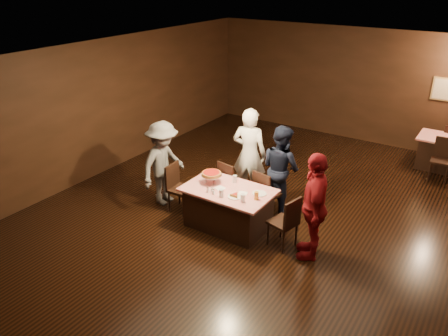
{
  "coord_description": "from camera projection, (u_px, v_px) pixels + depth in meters",
  "views": [
    {
      "loc": [
        3.48,
        -6.61,
        4.38
      ],
      "look_at": [
        -0.54,
        -0.48,
        1.0
      ],
      "focal_mm": 35.0,
      "sensor_mm": 36.0,
      "label": 1
    }
  ],
  "objects": [
    {
      "name": "main_table",
      "position": [
        228.0,
        208.0,
        7.96
      ],
      "size": [
        1.6,
        1.0,
        0.77
      ],
      "primitive_type": "cube",
      "color": "#AE0B11",
      "rests_on": "ground"
    },
    {
      "name": "glass_back",
      "position": [
        235.0,
        179.0,
        8.02
      ],
      "size": [
        0.08,
        0.08,
        0.14
      ],
      "primitive_type": "cylinder",
      "color": "silver",
      "rests_on": "main_table"
    },
    {
      "name": "chair_far_right",
      "position": [
        267.0,
        193.0,
        8.29
      ],
      "size": [
        0.5,
        0.5,
        0.95
      ],
      "primitive_type": "cube",
      "rotation": [
        0.0,
        0.0,
        2.93
      ],
      "color": "black",
      "rests_on": "ground"
    },
    {
      "name": "glass_front_right",
      "position": [
        243.0,
        198.0,
        7.36
      ],
      "size": [
        0.08,
        0.08,
        0.14
      ],
      "primitive_type": "cylinder",
      "color": "silver",
      "rests_on": "main_table"
    },
    {
      "name": "chair_end_left",
      "position": [
        181.0,
        188.0,
        8.47
      ],
      "size": [
        0.44,
        0.44,
        0.95
      ],
      "primitive_type": "cube",
      "rotation": [
        0.0,
        0.0,
        1.62
      ],
      "color": "black",
      "rests_on": "ground"
    },
    {
      "name": "glass_amber",
      "position": [
        256.0,
        196.0,
        7.43
      ],
      "size": [
        0.08,
        0.08,
        0.14
      ],
      "primitive_type": "cylinder",
      "color": "#BF7F26",
      "rests_on": "main_table"
    },
    {
      "name": "condiments",
      "position": [
        211.0,
        190.0,
        7.66
      ],
      "size": [
        0.17,
        0.1,
        0.09
      ],
      "color": "silver",
      "rests_on": "main_table"
    },
    {
      "name": "chair_end_right",
      "position": [
        283.0,
        221.0,
        7.38
      ],
      "size": [
        0.51,
        0.51,
        0.95
      ],
      "primitive_type": "cube",
      "rotation": [
        0.0,
        0.0,
        -1.82
      ],
      "color": "black",
      "rests_on": "ground"
    },
    {
      "name": "plate_with_slice",
      "position": [
        235.0,
        196.0,
        7.53
      ],
      "size": [
        0.25,
        0.25,
        0.06
      ],
      "color": "white",
      "rests_on": "main_table"
    },
    {
      "name": "back_table",
      "position": [
        445.0,
        154.0,
        10.28
      ],
      "size": [
        1.3,
        0.9,
        0.77
      ],
      "primitive_type": "cube",
      "color": "red",
      "rests_on": "ground"
    },
    {
      "name": "glass_front_left",
      "position": [
        221.0,
        193.0,
        7.52
      ],
      "size": [
        0.08,
        0.08,
        0.14
      ],
      "primitive_type": "cylinder",
      "color": "silver",
      "rests_on": "main_table"
    },
    {
      "name": "room",
      "position": [
        265.0,
        107.0,
        7.7
      ],
      "size": [
        10.0,
        10.04,
        3.02
      ],
      "color": "black",
      "rests_on": "ground"
    },
    {
      "name": "chair_back_near",
      "position": [
        441.0,
        160.0,
        9.71
      ],
      "size": [
        0.43,
        0.43,
        0.95
      ],
      "primitive_type": "cube",
      "rotation": [
        0.0,
        0.0,
        0.04
      ],
      "color": "black",
      "rests_on": "ground"
    },
    {
      "name": "napkin_left",
      "position": [
        220.0,
        188.0,
        7.84
      ],
      "size": [
        0.21,
        0.21,
        0.01
      ],
      "primitive_type": "cube",
      "rotation": [
        0.0,
        0.0,
        -0.35
      ],
      "color": "white",
      "rests_on": "main_table"
    },
    {
      "name": "pizza_stand",
      "position": [
        211.0,
        174.0,
        7.96
      ],
      "size": [
        0.38,
        0.38,
        0.22
      ],
      "color": "black",
      "rests_on": "main_table"
    },
    {
      "name": "diner_white_jacket",
      "position": [
        249.0,
        154.0,
        8.77
      ],
      "size": [
        0.77,
        0.58,
        1.92
      ],
      "primitive_type": "imported",
      "rotation": [
        0.0,
        0.0,
        3.33
      ],
      "color": "white",
      "rests_on": "ground"
    },
    {
      "name": "diner_red_shirt",
      "position": [
        314.0,
        206.0,
        6.95
      ],
      "size": [
        0.84,
        1.17,
        1.84
      ],
      "primitive_type": "imported",
      "rotation": [
        0.0,
        0.0,
        -1.16
      ],
      "color": "maroon",
      "rests_on": "ground"
    },
    {
      "name": "plate_empty",
      "position": [
        259.0,
        194.0,
        7.64
      ],
      "size": [
        0.25,
        0.25,
        0.01
      ],
      "primitive_type": "cylinder",
      "color": "white",
      "rests_on": "main_table"
    },
    {
      "name": "diner_grey_knit",
      "position": [
        163.0,
        163.0,
        8.6
      ],
      "size": [
        0.65,
        1.12,
        1.73
      ],
      "primitive_type": "imported",
      "rotation": [
        0.0,
        0.0,
        1.57
      ],
      "color": "slate",
      "rests_on": "ground"
    },
    {
      "name": "diner_navy_hoodie",
      "position": [
        281.0,
        168.0,
        8.41
      ],
      "size": [
        1.02,
        0.92,
        1.72
      ],
      "primitive_type": "imported",
      "rotation": [
        0.0,
        0.0,
        2.76
      ],
      "color": "black",
      "rests_on": "ground"
    },
    {
      "name": "napkin_center",
      "position": [
        243.0,
        193.0,
        7.65
      ],
      "size": [
        0.19,
        0.19,
        0.01
      ],
      "primitive_type": "cube",
      "rotation": [
        0.0,
        0.0,
        0.21
      ],
      "color": "white",
      "rests_on": "main_table"
    },
    {
      "name": "chair_far_left",
      "position": [
        232.0,
        183.0,
        8.69
      ],
      "size": [
        0.49,
        0.49,
        0.95
      ],
      "primitive_type": "cube",
      "rotation": [
        0.0,
        0.0,
        2.96
      ],
      "color": "black",
      "rests_on": "ground"
    }
  ]
}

